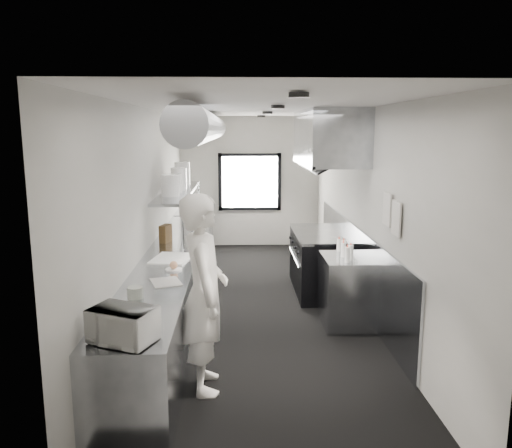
{
  "coord_description": "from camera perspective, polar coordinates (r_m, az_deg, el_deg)",
  "views": [
    {
      "loc": [
        -0.28,
        -6.97,
        2.5
      ],
      "look_at": [
        -0.02,
        -0.2,
        1.25
      ],
      "focal_mm": 35.6,
      "sensor_mm": 36.0,
      "label": 1
    }
  ],
  "objects": [
    {
      "name": "floor",
      "position": [
        7.42,
        0.12,
        -9.24
      ],
      "size": [
        3.0,
        8.0,
        0.01
      ],
      "primitive_type": "cube",
      "color": "black",
      "rests_on": "ground"
    },
    {
      "name": "ceiling",
      "position": [
        6.99,
        0.12,
        12.92
      ],
      "size": [
        3.0,
        8.0,
        0.01
      ],
      "primitive_type": "cube",
      "color": "beige",
      "rests_on": "wall_back"
    },
    {
      "name": "wall_back",
      "position": [
        11.03,
        -0.71,
        4.75
      ],
      "size": [
        3.0,
        0.02,
        2.8
      ],
      "primitive_type": "cube",
      "color": "#B4B1AB",
      "rests_on": "floor"
    },
    {
      "name": "wall_front",
      "position": [
        3.18,
        3.03,
        -9.81
      ],
      "size": [
        3.0,
        0.02,
        2.8
      ],
      "primitive_type": "cube",
      "color": "#B4B1AB",
      "rests_on": "floor"
    },
    {
      "name": "wall_left",
      "position": [
        7.17,
        -11.96,
        1.4
      ],
      "size": [
        0.02,
        8.0,
        2.8
      ],
      "primitive_type": "cube",
      "color": "#B4B1AB",
      "rests_on": "floor"
    },
    {
      "name": "wall_right",
      "position": [
        7.28,
        12.0,
        1.54
      ],
      "size": [
        0.02,
        8.0,
        2.8
      ],
      "primitive_type": "cube",
      "color": "#B4B1AB",
      "rests_on": "floor"
    },
    {
      "name": "wall_cladding",
      "position": [
        7.73,
        11.08,
        -4.34
      ],
      "size": [
        0.03,
        5.5,
        1.1
      ],
      "primitive_type": "cube",
      "color": "#8E939B",
      "rests_on": "wall_right"
    },
    {
      "name": "hvac_duct",
      "position": [
        7.39,
        -5.54,
        10.81
      ],
      "size": [
        0.4,
        6.4,
        0.4
      ],
      "primitive_type": "cylinder",
      "rotation": [
        1.57,
        0.0,
        0.0
      ],
      "color": "gray",
      "rests_on": "ceiling"
    },
    {
      "name": "service_window",
      "position": [
        11.0,
        -0.71,
        4.74
      ],
      "size": [
        1.36,
        0.05,
        1.25
      ],
      "color": "silver",
      "rests_on": "wall_back"
    },
    {
      "name": "exhaust_hood",
      "position": [
        7.8,
        8.11,
        9.56
      ],
      "size": [
        0.81,
        2.2,
        0.88
      ],
      "color": "#8E939B",
      "rests_on": "ceiling"
    },
    {
      "name": "prep_counter",
      "position": [
        6.85,
        -9.45,
        -7.11
      ],
      "size": [
        0.7,
        6.0,
        0.9
      ],
      "primitive_type": "cube",
      "color": "#8E939B",
      "rests_on": "floor"
    },
    {
      "name": "pass_shelf",
      "position": [
        8.08,
        -8.65,
        3.49
      ],
      "size": [
        0.45,
        3.0,
        0.68
      ],
      "color": "#8E939B",
      "rests_on": "prep_counter"
    },
    {
      "name": "range",
      "position": [
        8.05,
        7.34,
        -4.24
      ],
      "size": [
        0.88,
        1.6,
        0.94
      ],
      "color": "black",
      "rests_on": "floor"
    },
    {
      "name": "bottle_station",
      "position": [
        6.75,
        10.24,
        -7.38
      ],
      "size": [
        0.65,
        0.8,
        0.9
      ],
      "primitive_type": "cube",
      "color": "#8E939B",
      "rests_on": "floor"
    },
    {
      "name": "far_work_table",
      "position": [
        10.42,
        -6.92,
        -0.95
      ],
      "size": [
        0.7,
        1.2,
        0.9
      ],
      "primitive_type": "cube",
      "color": "#8E939B",
      "rests_on": "floor"
    },
    {
      "name": "notice_sheet_a",
      "position": [
        6.1,
        14.52,
        1.64
      ],
      "size": [
        0.02,
        0.28,
        0.38
      ],
      "primitive_type": "cube",
      "color": "beige",
      "rests_on": "wall_right"
    },
    {
      "name": "notice_sheet_b",
      "position": [
        5.78,
        15.48,
        0.61
      ],
      "size": [
        0.02,
        0.28,
        0.38
      ],
      "primitive_type": "cube",
      "color": "beige",
      "rests_on": "wall_right"
    },
    {
      "name": "line_cook",
      "position": [
        4.93,
        -5.85,
        -7.74
      ],
      "size": [
        0.55,
        0.76,
        1.93
      ],
      "primitive_type": "imported",
      "rotation": [
        0.0,
        0.0,
        1.7
      ],
      "color": "white",
      "rests_on": "floor"
    },
    {
      "name": "microwave",
      "position": [
        4.09,
        -14.75,
        -10.92
      ],
      "size": [
        0.55,
        0.49,
        0.27
      ],
      "primitive_type": "imported",
      "rotation": [
        0.0,
        0.0,
        -0.41
      ],
      "color": "white",
      "rests_on": "prep_counter"
    },
    {
      "name": "deli_tub_a",
      "position": [
        4.61,
        -15.37,
        -9.57
      ],
      "size": [
        0.15,
        0.15,
        0.11
      ],
      "primitive_type": "cylinder",
      "rotation": [
        0.0,
        0.0,
        -0.02
      ],
      "color": "#A3AA9D",
      "rests_on": "prep_counter"
    },
    {
      "name": "deli_tub_b",
      "position": [
        5.1,
        -13.4,
        -7.5
      ],
      "size": [
        0.19,
        0.19,
        0.11
      ],
      "primitive_type": "cylinder",
      "rotation": [
        0.0,
        0.0,
        0.23
      ],
      "color": "#A3AA9D",
      "rests_on": "prep_counter"
    },
    {
      "name": "newspaper",
      "position": [
        5.54,
        -10.08,
        -6.45
      ],
      "size": [
        0.39,
        0.44,
        0.01
      ],
      "primitive_type": "cube",
      "rotation": [
        0.0,
        0.0,
        0.33
      ],
      "color": "white",
      "rests_on": "prep_counter"
    },
    {
      "name": "small_plate",
      "position": [
        6.0,
        -9.22,
        -5.07
      ],
      "size": [
        0.24,
        0.24,
        0.02
      ],
      "primitive_type": "cylinder",
      "rotation": [
        0.0,
        0.0,
        0.19
      ],
      "color": "white",
      "rests_on": "prep_counter"
    },
    {
      "name": "pastry",
      "position": [
        5.98,
        -9.24,
        -4.57
      ],
      "size": [
        0.09,
        0.09,
        0.09
      ],
      "primitive_type": "sphere",
      "color": "#E4A377",
      "rests_on": "small_plate"
    },
    {
      "name": "cutting_board",
      "position": [
        6.5,
        -9.46,
        -3.84
      ],
      "size": [
        0.54,
        0.67,
        0.02
      ],
      "primitive_type": "cube",
      "rotation": [
        0.0,
        0.0,
        -0.17
      ],
      "color": "white",
      "rests_on": "prep_counter"
    },
    {
      "name": "knife_block",
      "position": [
        7.48,
        -10.12,
        -1.06
      ],
      "size": [
        0.17,
        0.25,
        0.25
      ],
      "primitive_type": "cube",
      "rotation": [
        0.0,
        0.0,
        -0.3
      ],
      "color": "#4E371B",
      "rests_on": "prep_counter"
    },
    {
      "name": "plate_stack_a",
      "position": [
        7.39,
        -9.57,
        4.29
      ],
      "size": [
        0.31,
        0.31,
        0.31
      ],
      "primitive_type": "cylinder",
      "rotation": [
        0.0,
        0.0,
        0.19
      ],
      "color": "white",
      "rests_on": "pass_shelf"
    },
    {
      "name": "plate_stack_b",
      "position": [
        7.79,
        -9.13,
        4.53
      ],
      "size": [
        0.25,
        0.25,
        0.29
      ],
      "primitive_type": "cylinder",
      "rotation": [
        0.0,
        0.0,
        0.15
      ],
      "color": "white",
      "rests_on": "pass_shelf"
    },
    {
      "name": "plate_stack_c",
      "position": [
        8.12,
        -8.66,
        5.02
      ],
      "size": [
        0.26,
        0.26,
        0.35
      ],
      "primitive_type": "cylinder",
      "rotation": [
        0.0,
        0.0,
        -0.04
      ],
      "color": "white",
      "rests_on": "pass_shelf"
    },
    {
      "name": "plate_stack_d",
      "position": [
        8.74,
        -8.28,
        5.59
      ],
      "size": [
        0.29,
        0.29,
        0.4
      ],
      "primitive_type": "cylinder",
      "rotation": [
        0.0,
        0.0,
        -0.13
      ],
      "color": "white",
      "rests_on": "pass_shelf"
    },
    {
      "name": "squeeze_bottle_a",
      "position": [
        6.35,
        10.22,
        -3.42
      ],
      "size": [
        0.08,
        0.08,
        0.19
      ],
      "primitive_type": "cylinder",
      "rotation": [
        0.0,
        0.0,
        0.43
      ],
      "color": "white",
      "rests_on": "bottle_station"
    },
    {
      "name": "squeeze_bottle_b",
      "position": [
        6.46,
        10.59,
        -3.17
      ],
      "size": [
        0.08,
        0.08,
        0.2
      ],
      "primitive_type": "cylinder",
      "rotation": [
        0.0,
        0.0,
        -0.36
      ],
      "color": "white",
      "rests_on": "bottle_station"
    },
    {
      "name": "squeeze_bottle_c",
      "position": [
        6.6,
        9.76,
        -2.88
      ],
      "size": [
        0.08,
        0.08,
        0.19
      ],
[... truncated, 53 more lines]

